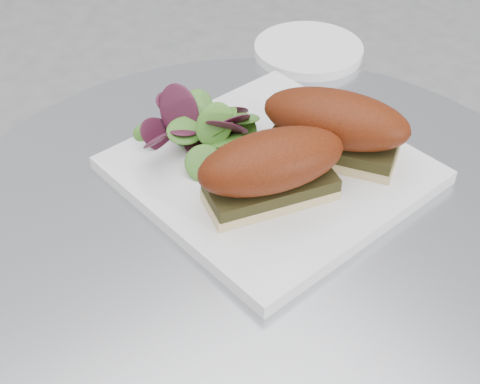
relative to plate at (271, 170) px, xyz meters
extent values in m
cylinder|color=#AAACB1|center=(-0.06, -0.06, -0.02)|extent=(0.70, 0.70, 0.02)
cube|color=white|center=(0.00, 0.00, 0.00)|extent=(0.31, 0.31, 0.02)
cube|color=#DBC789|center=(-0.04, -0.05, 0.01)|extent=(0.15, 0.09, 0.01)
cube|color=black|center=(-0.04, -0.05, 0.03)|extent=(0.14, 0.09, 0.01)
ellipsoid|color=#681E09|center=(-0.04, -0.05, 0.06)|extent=(0.17, 0.11, 0.06)
cube|color=#DBC789|center=(0.06, -0.03, 0.01)|extent=(0.12, 0.15, 0.01)
cube|color=black|center=(0.06, -0.03, 0.03)|extent=(0.12, 0.15, 0.01)
ellipsoid|color=#681E09|center=(0.06, -0.03, 0.06)|extent=(0.15, 0.18, 0.06)
cylinder|color=white|center=(0.22, 0.18, 0.00)|extent=(0.16, 0.16, 0.01)
camera|label=1|loc=(-0.38, -0.44, 0.47)|focal=50.00mm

